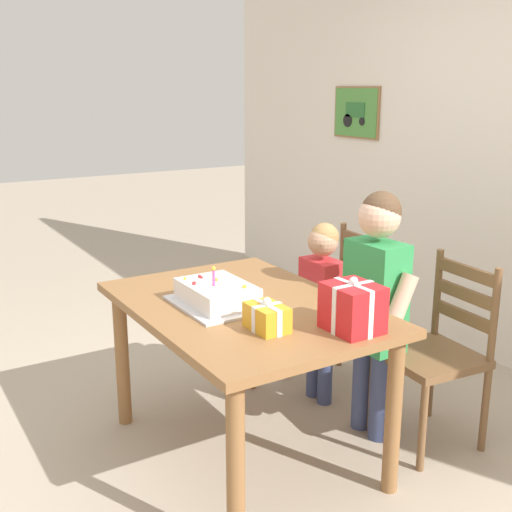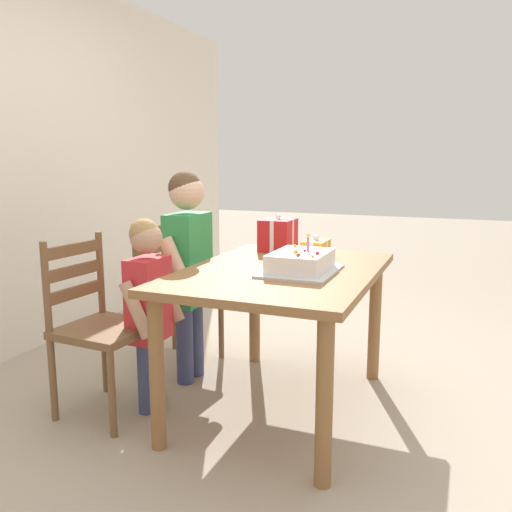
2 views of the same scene
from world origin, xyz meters
The scene contains 9 objects.
ground_plane centered at (0.00, 0.00, 0.00)m, with size 20.00×20.00×0.00m, color tan.
dining_table centered at (0.00, 0.00, 0.66)m, with size 1.33×0.93×0.76m.
birthday_cake centered at (-0.05, -0.11, 0.81)m, with size 0.44×0.34×0.19m.
gift_box_red_large centered at (0.51, 0.20, 0.86)m, with size 0.22×0.19×0.23m.
gift_box_beside_cake centered at (0.32, -0.09, 0.81)m, with size 0.19×0.13×0.14m.
chair_left centered at (-0.37, 0.86, 0.47)m, with size 0.45×0.45×0.92m.
chair_right centered at (0.38, 0.86, 0.47)m, with size 0.46×0.46×0.92m.
child_older centered at (0.17, 0.63, 0.76)m, with size 0.45×0.25×1.24m.
child_younger centered at (-0.25, 0.63, 0.62)m, with size 0.36×0.21×1.02m.
Camera 2 is at (-2.52, -0.87, 1.31)m, focal length 37.60 mm.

